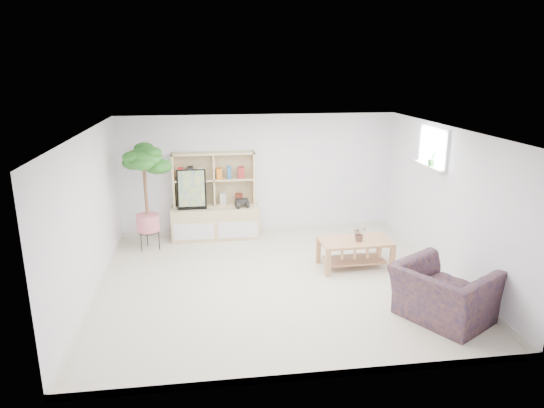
{
  "coord_description": "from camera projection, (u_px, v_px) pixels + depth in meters",
  "views": [
    {
      "loc": [
        -1.04,
        -6.95,
        3.3
      ],
      "look_at": [
        0.0,
        0.56,
        1.14
      ],
      "focal_mm": 32.0,
      "sensor_mm": 36.0,
      "label": 1
    }
  ],
  "objects": [
    {
      "name": "table_plant",
      "position": [
        359.0,
        234.0,
        8.06
      ],
      "size": [
        0.28,
        0.26,
        0.25
      ],
      "primitive_type": "imported",
      "rotation": [
        0.0,
        0.0,
        0.33
      ],
      "color": "#306F34",
      "rests_on": "coffee_table"
    },
    {
      "name": "armchair",
      "position": [
        443.0,
        290.0,
        6.44
      ],
      "size": [
        1.47,
        1.52,
        0.86
      ],
      "primitive_type": "imported",
      "rotation": [
        0.0,
        0.0,
        2.11
      ],
      "color": "#141940",
      "rests_on": "floor"
    },
    {
      "name": "poster",
      "position": [
        192.0,
        189.0,
        9.27
      ],
      "size": [
        0.56,
        0.13,
        0.77
      ],
      "primitive_type": null,
      "rotation": [
        0.0,
        0.0,
        -0.01
      ],
      "color": "yellow",
      "rests_on": "storage_unit"
    },
    {
      "name": "window_sill",
      "position": [
        429.0,
        166.0,
        8.13
      ],
      "size": [
        0.14,
        1.0,
        0.04
      ],
      "primitive_type": "cube",
      "color": "silver",
      "rests_on": "walls"
    },
    {
      "name": "floor_tree",
      "position": [
        146.0,
        198.0,
        8.79
      ],
      "size": [
        0.88,
        0.88,
        1.98
      ],
      "primitive_type": null,
      "rotation": [
        0.0,
        0.0,
        -0.23
      ],
      "color": "#1A5920",
      "rests_on": "floor"
    },
    {
      "name": "walls",
      "position": [
        277.0,
        210.0,
        7.34
      ],
      "size": [
        5.51,
        5.01,
        2.4
      ],
      "color": "white",
      "rests_on": "floor"
    },
    {
      "name": "ceiling",
      "position": [
        277.0,
        131.0,
        7.01
      ],
      "size": [
        5.5,
        5.0,
        0.01
      ],
      "primitive_type": "cube",
      "color": "white",
      "rests_on": "walls"
    },
    {
      "name": "toy_truck",
      "position": [
        242.0,
        203.0,
        9.46
      ],
      "size": [
        0.38,
        0.28,
        0.19
      ],
      "primitive_type": null,
      "rotation": [
        0.0,
        0.0,
        0.11
      ],
      "color": "black",
      "rests_on": "storage_unit"
    },
    {
      "name": "coffee_table",
      "position": [
        355.0,
        254.0,
        8.2
      ],
      "size": [
        1.21,
        0.69,
        0.49
      ],
      "primitive_type": null,
      "rotation": [
        0.0,
        0.0,
        0.04
      ],
      "color": "#B6824D",
      "rests_on": "floor"
    },
    {
      "name": "baseboard",
      "position": [
        277.0,
        280.0,
        7.65
      ],
      "size": [
        5.5,
        5.0,
        0.1
      ],
      "primitive_type": null,
      "color": "silver",
      "rests_on": "floor"
    },
    {
      "name": "sill_plant",
      "position": [
        432.0,
        159.0,
        8.02
      ],
      "size": [
        0.14,
        0.12,
        0.24
      ],
      "primitive_type": "imported",
      "rotation": [
        0.0,
        0.0,
        0.12
      ],
      "color": "#1A5920",
      "rests_on": "window_sill"
    },
    {
      "name": "floor",
      "position": [
        277.0,
        282.0,
        7.67
      ],
      "size": [
        5.5,
        5.0,
        0.01
      ],
      "primitive_type": "cube",
      "color": "beige",
      "rests_on": "ground"
    },
    {
      "name": "window",
      "position": [
        434.0,
        147.0,
        8.05
      ],
      "size": [
        0.1,
        0.98,
        0.68
      ],
      "primitive_type": null,
      "color": "white",
      "rests_on": "walls"
    },
    {
      "name": "storage_unit",
      "position": [
        215.0,
        196.0,
        9.45
      ],
      "size": [
        1.7,
        0.57,
        1.7
      ],
      "primitive_type": null,
      "color": "tan",
      "rests_on": "floor"
    }
  ]
}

